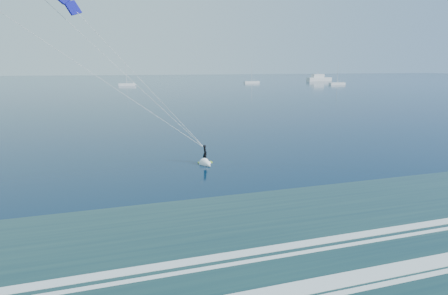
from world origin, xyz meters
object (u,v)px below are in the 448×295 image
at_px(sailboat_3, 252,82).
at_px(sailboat_4, 337,84).
at_px(motor_yacht, 319,78).
at_px(sailboat_2, 127,84).
at_px(kitesurfer_rig, 125,74).

relative_size(sailboat_3, sailboat_4, 1.02).
bearing_deg(motor_yacht, sailboat_2, -169.60).
xyz_separation_m(kitesurfer_rig, motor_yacht, (140.97, 194.72, -7.30)).
height_order(sailboat_2, sailboat_3, sailboat_3).
distance_m(motor_yacht, sailboat_4, 51.28).
xyz_separation_m(motor_yacht, sailboat_4, (-18.40, -47.85, -1.12)).
relative_size(kitesurfer_rig, sailboat_3, 1.68).
relative_size(motor_yacht, sailboat_4, 1.37).
bearing_deg(sailboat_3, sailboat_2, -174.89).
bearing_deg(kitesurfer_rig, motor_yacht, 54.10).
relative_size(sailboat_2, sailboat_4, 0.95).
relative_size(sailboat_2, sailboat_3, 0.93).
xyz_separation_m(kitesurfer_rig, sailboat_4, (122.57, 146.87, -8.42)).
bearing_deg(sailboat_4, sailboat_3, 139.35).
height_order(kitesurfer_rig, sailboat_4, kitesurfer_rig).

